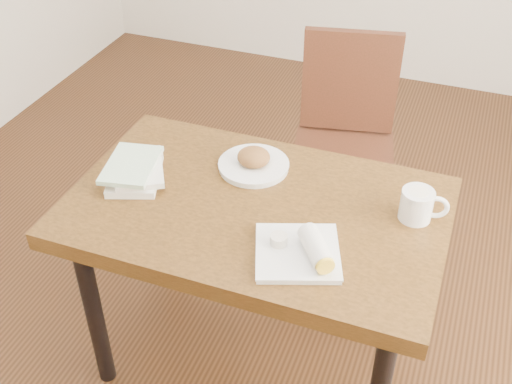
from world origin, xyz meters
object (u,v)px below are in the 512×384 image
(plate_scone, at_px, (254,162))
(coffee_mug, at_px, (418,204))
(book_stack, at_px, (135,170))
(chair_far, at_px, (345,132))
(plate_burrito, at_px, (303,251))
(table, at_px, (256,227))

(plate_scone, xyz_separation_m, coffee_mug, (0.55, -0.07, 0.03))
(plate_scone, distance_m, book_stack, 0.39)
(chair_far, xyz_separation_m, plate_burrito, (0.11, -1.01, 0.23))
(table, xyz_separation_m, plate_burrito, (0.21, -0.18, 0.11))
(plate_scone, relative_size, book_stack, 0.85)
(table, distance_m, coffee_mug, 0.51)
(plate_scone, height_order, coffee_mug, coffee_mug)
(chair_far, bearing_deg, book_stack, -121.42)
(chair_far, height_order, book_stack, chair_far)
(book_stack, bearing_deg, chair_far, 58.58)
(plate_scone, bearing_deg, coffee_mug, -7.37)
(chair_far, distance_m, plate_burrito, 1.04)
(coffee_mug, bearing_deg, table, -167.00)
(plate_burrito, relative_size, book_stack, 1.08)
(chair_far, height_order, plate_burrito, chair_far)
(plate_scone, xyz_separation_m, plate_burrito, (0.28, -0.36, 0.00))
(table, distance_m, plate_scone, 0.23)
(book_stack, bearing_deg, table, 0.61)
(book_stack, bearing_deg, plate_scone, 28.44)
(coffee_mug, relative_size, book_stack, 0.52)
(plate_burrito, bearing_deg, book_stack, 164.59)
(chair_far, bearing_deg, plate_scone, -104.47)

